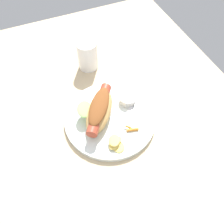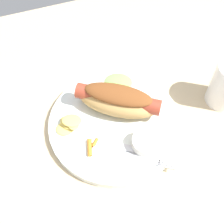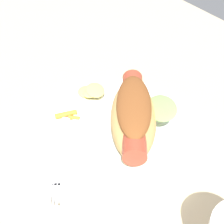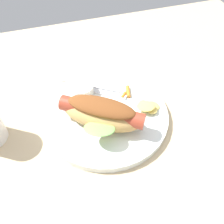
{
  "view_description": "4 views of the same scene",
  "coord_description": "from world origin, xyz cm",
  "px_view_note": "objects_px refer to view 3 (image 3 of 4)",
  "views": [
    {
      "loc": [
        -34.98,
        14.61,
        60.19
      ],
      "look_at": [
        -0.27,
        -0.19,
        5.73
      ],
      "focal_mm": 37.19,
      "sensor_mm": 36.0,
      "label": 1
    },
    {
      "loc": [
        -10.88,
        -29.88,
        51.94
      ],
      "look_at": [
        0.29,
        0.19,
        5.0
      ],
      "focal_mm": 46.13,
      "sensor_mm": 36.0,
      "label": 2
    },
    {
      "loc": [
        31.74,
        -20.89,
        38.2
      ],
      "look_at": [
        1.03,
        -0.14,
        5.64
      ],
      "focal_mm": 54.79,
      "sensor_mm": 36.0,
      "label": 3
    },
    {
      "loc": [
        10.03,
        32.69,
        40.48
      ],
      "look_at": [
        0.12,
        2.19,
        3.8
      ],
      "focal_mm": 37.42,
      "sensor_mm": 36.0,
      "label": 4
    }
  ],
  "objects_px": {
    "knife": "(74,147)",
    "chips_pile": "(92,91)",
    "carrot_garnish": "(68,115)",
    "sauce_ramekin": "(81,161)",
    "hot_dog": "(134,114)",
    "fork": "(60,154)",
    "plate": "(115,134)"
  },
  "relations": [
    {
      "from": "fork",
      "to": "chips_pile",
      "type": "bearing_deg",
      "value": 163.02
    },
    {
      "from": "hot_dog",
      "to": "carrot_garnish",
      "type": "bearing_deg",
      "value": -104.69
    },
    {
      "from": "plate",
      "to": "knife",
      "type": "height_order",
      "value": "knife"
    },
    {
      "from": "fork",
      "to": "knife",
      "type": "distance_m",
      "value": 0.02
    },
    {
      "from": "sauce_ramekin",
      "to": "carrot_garnish",
      "type": "xyz_separation_m",
      "value": [
        -0.1,
        0.03,
        -0.01
      ]
    },
    {
      "from": "fork",
      "to": "carrot_garnish",
      "type": "relative_size",
      "value": 3.95
    },
    {
      "from": "hot_dog",
      "to": "sauce_ramekin",
      "type": "bearing_deg",
      "value": -44.32
    },
    {
      "from": "fork",
      "to": "chips_pile",
      "type": "relative_size",
      "value": 2.26
    },
    {
      "from": "plate",
      "to": "sauce_ramekin",
      "type": "height_order",
      "value": "sauce_ramekin"
    },
    {
      "from": "carrot_garnish",
      "to": "fork",
      "type": "bearing_deg",
      "value": -36.56
    },
    {
      "from": "sauce_ramekin",
      "to": "hot_dog",
      "type": "bearing_deg",
      "value": 100.05
    },
    {
      "from": "plate",
      "to": "carrot_garnish",
      "type": "relative_size",
      "value": 7.65
    },
    {
      "from": "hot_dog",
      "to": "sauce_ramekin",
      "type": "xyz_separation_m",
      "value": [
        0.02,
        -0.1,
        -0.02
      ]
    },
    {
      "from": "knife",
      "to": "carrot_garnish",
      "type": "bearing_deg",
      "value": -166.83
    },
    {
      "from": "carrot_garnish",
      "to": "sauce_ramekin",
      "type": "bearing_deg",
      "value": -18.61
    },
    {
      "from": "sauce_ramekin",
      "to": "knife",
      "type": "height_order",
      "value": "sauce_ramekin"
    },
    {
      "from": "knife",
      "to": "carrot_garnish",
      "type": "xyz_separation_m",
      "value": [
        -0.06,
        0.03,
        0.0
      ]
    },
    {
      "from": "knife",
      "to": "carrot_garnish",
      "type": "distance_m",
      "value": 0.07
    },
    {
      "from": "hot_dog",
      "to": "chips_pile",
      "type": "relative_size",
      "value": 2.75
    },
    {
      "from": "fork",
      "to": "carrot_garnish",
      "type": "bearing_deg",
      "value": 176.96
    },
    {
      "from": "hot_dog",
      "to": "fork",
      "type": "relative_size",
      "value": 1.22
    },
    {
      "from": "knife",
      "to": "chips_pile",
      "type": "xyz_separation_m",
      "value": [
        -0.09,
        0.09,
        0.01
      ]
    },
    {
      "from": "chips_pile",
      "to": "carrot_garnish",
      "type": "relative_size",
      "value": 1.75
    },
    {
      "from": "plate",
      "to": "hot_dog",
      "type": "bearing_deg",
      "value": 54.72
    },
    {
      "from": "plate",
      "to": "hot_dog",
      "type": "height_order",
      "value": "hot_dog"
    },
    {
      "from": "sauce_ramekin",
      "to": "chips_pile",
      "type": "distance_m",
      "value": 0.16
    },
    {
      "from": "plate",
      "to": "sauce_ramekin",
      "type": "relative_size",
      "value": 5.23
    },
    {
      "from": "hot_dog",
      "to": "fork",
      "type": "distance_m",
      "value": 0.12
    },
    {
      "from": "carrot_garnish",
      "to": "chips_pile",
      "type": "bearing_deg",
      "value": 112.89
    },
    {
      "from": "sauce_ramekin",
      "to": "carrot_garnish",
      "type": "bearing_deg",
      "value": 161.39
    },
    {
      "from": "plate",
      "to": "hot_dog",
      "type": "xyz_separation_m",
      "value": [
        0.02,
        0.02,
        0.04
      ]
    },
    {
      "from": "hot_dog",
      "to": "chips_pile",
      "type": "distance_m",
      "value": 0.11
    }
  ]
}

